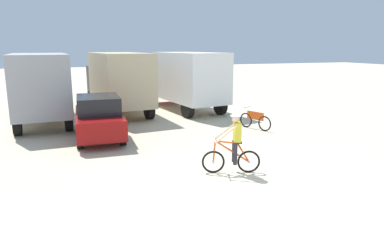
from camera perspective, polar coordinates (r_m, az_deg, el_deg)
ground_plane at (r=9.44m, az=6.78°, el=-11.02°), size 120.00×120.00×0.00m
box_truck_grey_hauler at (r=18.36m, az=-23.48°, el=5.30°), size 2.72×6.86×3.35m
box_truck_tan_camper at (r=19.79m, az=-12.05°, el=6.43°), size 3.00×6.94×3.35m
box_truck_avon_van at (r=20.52m, az=-1.15°, el=6.87°), size 3.27×7.01×3.35m
sedan_parked at (r=14.52m, az=-14.97°, el=0.43°), size 1.91×4.26×1.76m
cyclist_orange_shirt at (r=10.27m, az=6.78°, el=-4.11°), size 1.66×0.71×1.82m
bicycle_spare at (r=16.01m, az=10.25°, el=-0.08°), size 0.78×1.62×0.97m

